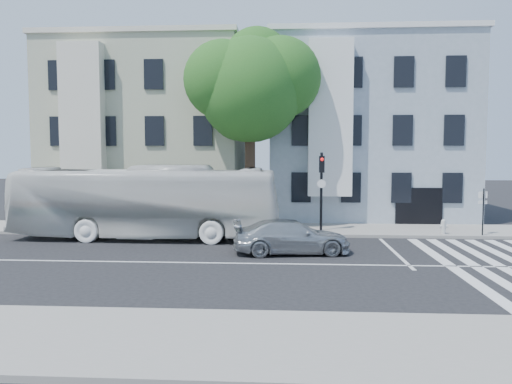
# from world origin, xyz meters

# --- Properties ---
(ground) EXTENTS (120.00, 120.00, 0.00)m
(ground) POSITION_xyz_m (0.00, 0.00, 0.00)
(ground) COLOR black
(ground) RESTS_ON ground
(sidewalk_far) EXTENTS (80.00, 4.00, 0.15)m
(sidewalk_far) POSITION_xyz_m (0.00, 8.00, 0.07)
(sidewalk_far) COLOR gray
(sidewalk_far) RESTS_ON ground
(sidewalk_near) EXTENTS (80.00, 4.00, 0.15)m
(sidewalk_near) POSITION_xyz_m (0.00, -8.00, 0.07)
(sidewalk_near) COLOR gray
(sidewalk_near) RESTS_ON ground
(building_left) EXTENTS (12.00, 10.00, 11.00)m
(building_left) POSITION_xyz_m (-7.00, 15.00, 5.50)
(building_left) COLOR #A5A88D
(building_left) RESTS_ON ground
(building_right) EXTENTS (12.00, 10.00, 11.00)m
(building_right) POSITION_xyz_m (7.00, 15.00, 5.50)
(building_right) COLOR #8B98A5
(building_right) RESTS_ON ground
(street_tree) EXTENTS (7.30, 5.90, 11.10)m
(street_tree) POSITION_xyz_m (0.06, 8.74, 7.83)
(street_tree) COLOR #2D2116
(street_tree) RESTS_ON ground
(bus) EXTENTS (3.24, 12.84, 3.56)m
(bus) POSITION_xyz_m (-4.76, 5.20, 1.78)
(bus) COLOR silver
(bus) RESTS_ON ground
(sedan) EXTENTS (2.55, 5.02, 1.40)m
(sedan) POSITION_xyz_m (2.18, 2.01, 0.70)
(sedan) COLOR #AFB2B6
(sedan) RESTS_ON ground
(hedge) EXTENTS (8.06, 4.34, 0.70)m
(hedge) POSITION_xyz_m (-6.35, 6.30, 0.50)
(hedge) COLOR #22571C
(hedge) RESTS_ON sidewalk_far
(traffic_signal) EXTENTS (0.44, 0.53, 4.17)m
(traffic_signal) POSITION_xyz_m (3.76, 7.20, 2.69)
(traffic_signal) COLOR black
(traffic_signal) RESTS_ON ground
(fire_hydrant) EXTENTS (0.41, 0.24, 0.72)m
(fire_hydrant) POSITION_xyz_m (9.72, 6.56, 0.52)
(fire_hydrant) COLOR #B1B2AE
(fire_hydrant) RESTS_ON sidewalk_far
(far_sign_pole) EXTENTS (0.41, 0.16, 2.29)m
(far_sign_pole) POSITION_xyz_m (11.49, 6.29, 1.61)
(far_sign_pole) COLOR black
(far_sign_pole) RESTS_ON sidewalk_far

